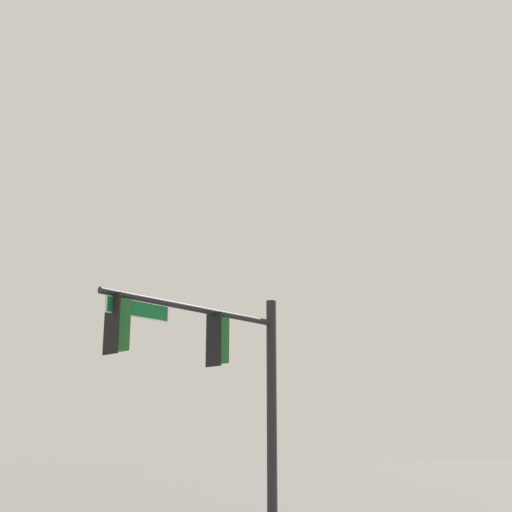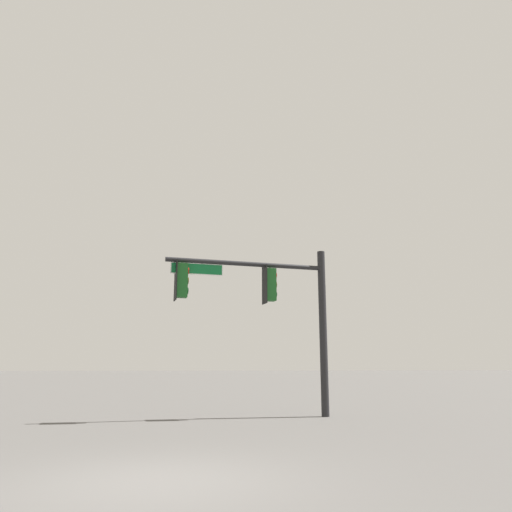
# 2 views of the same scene
# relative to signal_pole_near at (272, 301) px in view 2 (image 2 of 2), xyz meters

# --- Properties ---
(ground_plane) EXTENTS (400.00, 400.00, 0.00)m
(ground_plane) POSITION_rel_signal_pole_near_xyz_m (3.55, 8.51, -3.75)
(ground_plane) COLOR #514F4C
(signal_pole_near) EXTENTS (5.54, 0.94, 5.58)m
(signal_pole_near) POSITION_rel_signal_pole_near_xyz_m (0.00, 0.00, 0.00)
(signal_pole_near) COLOR black
(signal_pole_near) RESTS_ON ground_plane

